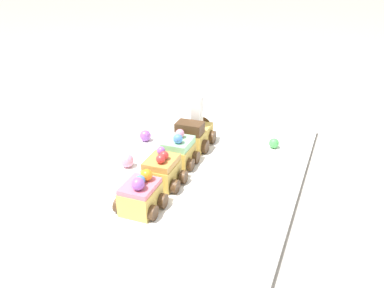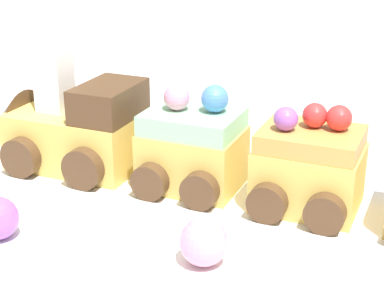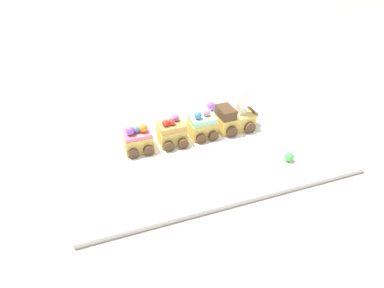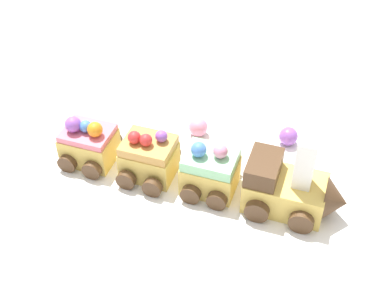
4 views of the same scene
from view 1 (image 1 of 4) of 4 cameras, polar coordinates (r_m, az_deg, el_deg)
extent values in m
plane|color=gray|center=(0.75, 0.24, -4.89)|extent=(10.00, 10.00, 0.00)
cube|color=white|center=(0.74, 0.24, -4.50)|extent=(0.61, 0.41, 0.01)
cube|color=#E0BC56|center=(0.83, 0.35, 1.11)|extent=(0.10, 0.06, 0.04)
cube|color=#4C331E|center=(0.79, -0.35, 2.46)|extent=(0.04, 0.06, 0.02)
cone|color=#4C331E|center=(0.88, 1.65, 2.94)|extent=(0.03, 0.05, 0.05)
cube|color=white|center=(0.83, 0.74, 3.53)|extent=(0.02, 0.02, 0.02)
cube|color=white|center=(0.83, 0.75, 4.94)|extent=(0.02, 0.02, 0.02)
cube|color=white|center=(0.82, 0.76, 6.37)|extent=(0.02, 0.02, 0.02)
cylinder|color=#4C331E|center=(0.85, 3.14, 1.08)|extent=(0.03, 0.01, 0.03)
cylinder|color=#4C331E|center=(0.87, -1.20, 1.74)|extent=(0.03, 0.01, 0.03)
cylinder|color=#4C331E|center=(0.80, 2.03, -0.38)|extent=(0.03, 0.01, 0.03)
cylinder|color=#4C331E|center=(0.82, -2.52, 0.35)|extent=(0.03, 0.01, 0.03)
cube|color=#E0BC56|center=(0.75, -2.07, -1.72)|extent=(0.07, 0.06, 0.04)
cube|color=#93DBA3|center=(0.74, -2.10, 0.14)|extent=(0.06, 0.05, 0.01)
sphere|color=#4C84E0|center=(0.72, -2.08, 0.88)|extent=(0.02, 0.02, 0.02)
sphere|color=pink|center=(0.75, -1.85, 1.61)|extent=(0.02, 0.02, 0.02)
cylinder|color=#4C331E|center=(0.76, 0.62, -2.03)|extent=(0.03, 0.01, 0.02)
cylinder|color=#4C331E|center=(0.78, -3.69, -1.29)|extent=(0.03, 0.01, 0.02)
cylinder|color=#4C331E|center=(0.73, -0.32, -3.26)|extent=(0.03, 0.01, 0.02)
cylinder|color=#4C331E|center=(0.76, -4.78, -2.46)|extent=(0.03, 0.01, 0.02)
cube|color=#E0BC56|center=(0.69, -4.61, -4.64)|extent=(0.07, 0.06, 0.04)
cube|color=#CC9347|center=(0.68, -4.69, -2.71)|extent=(0.06, 0.05, 0.01)
sphere|color=red|center=(0.66, -4.80, -2.29)|extent=(0.02, 0.02, 0.02)
sphere|color=red|center=(0.67, -4.27, -1.73)|extent=(0.02, 0.02, 0.02)
sphere|color=#9956C6|center=(0.69, -4.74, -1.02)|extent=(0.02, 0.02, 0.02)
cylinder|color=#4C331E|center=(0.70, -1.63, -4.95)|extent=(0.03, 0.01, 0.02)
cylinder|color=#4C331E|center=(0.72, -6.27, -4.05)|extent=(0.03, 0.01, 0.02)
cylinder|color=#4C331E|center=(0.67, -2.77, -6.43)|extent=(0.03, 0.01, 0.02)
cylinder|color=#4C331E|center=(0.69, -7.57, -5.43)|extent=(0.03, 0.01, 0.02)
cube|color=#E0BC56|center=(0.63, -7.82, -8.28)|extent=(0.07, 0.06, 0.04)
cube|color=#E57084|center=(0.61, -7.96, -6.40)|extent=(0.06, 0.05, 0.01)
sphere|color=#9956C6|center=(0.59, -8.24, -6.04)|extent=(0.02, 0.02, 0.02)
sphere|color=#4C84E0|center=(0.61, -7.90, -5.46)|extent=(0.02, 0.02, 0.02)
sphere|color=orange|center=(0.62, -6.93, -4.70)|extent=(0.02, 0.02, 0.02)
cylinder|color=#4C331E|center=(0.63, -4.48, -8.61)|extent=(0.03, 0.01, 0.02)
cylinder|color=#4C331E|center=(0.66, -9.50, -7.46)|extent=(0.03, 0.01, 0.02)
cylinder|color=#4C331E|center=(0.61, -5.90, -10.40)|extent=(0.03, 0.01, 0.02)
cylinder|color=#4C331E|center=(0.63, -11.09, -9.10)|extent=(0.03, 0.01, 0.02)
sphere|color=#4CBC56|center=(0.84, 12.38, 0.12)|extent=(0.02, 0.02, 0.02)
sphere|color=#9956C6|center=(0.86, -7.13, 1.27)|extent=(0.03, 0.03, 0.03)
sphere|color=pink|center=(0.76, -9.86, -2.53)|extent=(0.03, 0.03, 0.03)
camera|label=2|loc=(0.80, -33.41, 8.70)|focal=60.00mm
camera|label=3|loc=(0.49, 67.94, 17.58)|focal=28.00mm
camera|label=4|loc=(0.78, 40.42, 29.34)|focal=50.00mm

